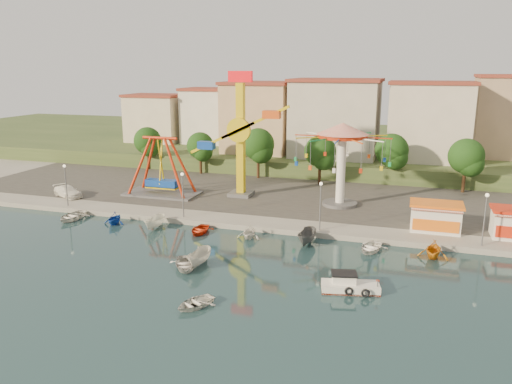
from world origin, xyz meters
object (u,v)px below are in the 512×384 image
at_px(van, 68,191).
at_px(kamikaze_tower, 244,140).
at_px(pirate_ship_ride, 161,167).
at_px(wave_swinger, 342,146).
at_px(skiff, 199,258).
at_px(rowboat_a, 185,264).
at_px(cabin_motorboat, 349,286).

bearing_deg(van, kamikaze_tower, -47.05).
xyz_separation_m(pirate_ship_ride, wave_swinger, (23.94, 1.92, 3.80)).
xyz_separation_m(kamikaze_tower, wave_swinger, (12.99, -0.57, -0.11)).
bearing_deg(kamikaze_tower, skiff, -81.13).
relative_size(rowboat_a, skiff, 0.99).
bearing_deg(kamikaze_tower, rowboat_a, -83.84).
bearing_deg(wave_swinger, rowboat_a, -114.19).
height_order(cabin_motorboat, skiff, skiff).
relative_size(pirate_ship_ride, wave_swinger, 0.86).
bearing_deg(skiff, rowboat_a, -136.00).
xyz_separation_m(pirate_ship_ride, skiff, (14.51, -20.35, -3.65)).
relative_size(wave_swinger, van, 2.32).
height_order(kamikaze_tower, cabin_motorboat, kamikaze_tower).
height_order(pirate_ship_ride, kamikaze_tower, kamikaze_tower).
height_order(wave_swinger, cabin_motorboat, wave_swinger).
bearing_deg(rowboat_a, skiff, 15.33).
xyz_separation_m(kamikaze_tower, skiff, (3.56, -22.85, -7.56)).
distance_m(pirate_ship_ride, van, 12.94).
bearing_deg(pirate_ship_ride, van, -157.44).
relative_size(pirate_ship_ride, skiff, 2.58).
xyz_separation_m(rowboat_a, van, (-25.12, 16.47, 0.93)).
bearing_deg(wave_swinger, cabin_motorboat, -79.90).
bearing_deg(rowboat_a, wave_swinger, 37.97).
bearing_deg(pirate_ship_ride, kamikaze_tower, 12.86).
xyz_separation_m(kamikaze_tower, rowboat_a, (2.57, -23.79, -7.91)).
xyz_separation_m(wave_swinger, skiff, (-9.43, -22.28, -7.45)).
bearing_deg(van, wave_swinger, -54.29).
height_order(kamikaze_tower, rowboat_a, kamikaze_tower).
xyz_separation_m(kamikaze_tower, cabin_motorboat, (17.19, -24.10, -7.88)).
bearing_deg(cabin_motorboat, van, 144.42).
xyz_separation_m(cabin_motorboat, rowboat_a, (-14.62, 0.32, -0.04)).
bearing_deg(skiff, kamikaze_tower, 99.70).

